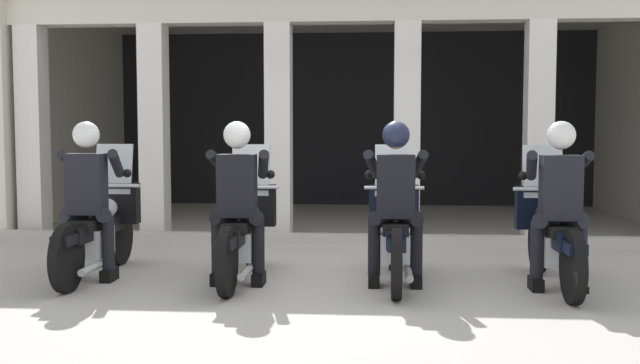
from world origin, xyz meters
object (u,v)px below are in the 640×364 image
object	(u,v)px
police_officer_center_left	(238,188)
motorcycle_far_right	(552,233)
police_officer_far_left	(88,187)
police_officer_far_right	(560,191)
motorcycle_center_left	(244,230)
police_officer_center_right	(396,189)
motorcycle_center_right	(395,231)
motorcycle_far_left	(100,227)

from	to	relation	value
police_officer_center_left	motorcycle_far_right	distance (m)	3.07
police_officer_far_left	police_officer_far_right	distance (m)	4.55
police_officer_center_left	police_officer_far_right	xyz separation A→B (m)	(3.03, -0.02, 0.00)
police_officer_far_left	motorcycle_center_left	size ratio (longest dim) A/B	0.78
police_officer_center_left	police_officer_center_right	xyz separation A→B (m)	(1.52, 0.04, 0.00)
police_officer_far_left	police_officer_center_right	xyz separation A→B (m)	(3.03, -0.04, 0.00)
police_officer_far_left	police_officer_center_left	size ratio (longest dim) A/B	1.00
police_officer_far_left	motorcycle_far_right	xyz separation A→B (m)	(4.55, 0.19, -0.44)
motorcycle_far_right	motorcycle_center_right	bearing A→B (deg)	176.45
police_officer_far_left	police_officer_far_right	size ratio (longest dim) A/B	1.00
police_officer_center_left	motorcycle_far_right	bearing A→B (deg)	11.17
motorcycle_center_right	police_officer_far_right	bearing A→B (deg)	-4.74
motorcycle_far_left	police_officer_center_right	distance (m)	3.08
police_officer_center_right	police_officer_far_right	size ratio (longest dim) A/B	1.00
police_officer_center_left	motorcycle_center_right	distance (m)	1.61
motorcycle_center_right	police_officer_center_right	distance (m)	0.52
police_officer_center_left	police_officer_center_right	world-z (taller)	same
motorcycle_center_right	police_officer_far_left	bearing A→B (deg)	-167.40
motorcycle_center_left	police_officer_far_right	xyz separation A→B (m)	(3.03, -0.31, 0.44)
motorcycle_far_right	police_officer_far_right	distance (m)	0.52
motorcycle_center_right	police_officer_center_right	bearing A→B (deg)	-82.28
motorcycle_center_right	police_officer_far_right	world-z (taller)	police_officer_far_right
motorcycle_far_right	police_officer_center_right	bearing A→B (deg)	-172.90
police_officer_center_left	police_officer_far_right	distance (m)	3.03
motorcycle_far_left	police_officer_center_left	distance (m)	1.62
motorcycle_far_left	motorcycle_center_left	size ratio (longest dim) A/B	1.00
motorcycle_far_left	motorcycle_center_right	size ratio (longest dim) A/B	1.00
motorcycle_far_left	motorcycle_center_left	bearing A→B (deg)	4.19
motorcycle_center_left	motorcycle_center_right	size ratio (longest dim) A/B	1.00
police_officer_center_right	police_officer_far_left	bearing A→B (deg)	-172.75
motorcycle_far_right	police_officer_far_right	xyz separation A→B (m)	(-0.00, -0.28, 0.44)
police_officer_center_right	motorcycle_far_right	distance (m)	1.59
police_officer_far_left	motorcycle_center_left	world-z (taller)	police_officer_far_left
motorcycle_far_left	police_officer_far_left	bearing A→B (deg)	-83.26
motorcycle_center_left	motorcycle_far_right	world-z (taller)	same
motorcycle_center_left	police_officer_center_left	world-z (taller)	police_officer_center_left
police_officer_far_left	motorcycle_far_right	bearing A→B (deg)	9.36
police_officer_far_right	motorcycle_far_right	bearing A→B (deg)	88.39
motorcycle_center_right	police_officer_far_right	size ratio (longest dim) A/B	1.29
motorcycle_center_left	police_officer_center_left	distance (m)	0.52
police_officer_far_left	motorcycle_center_left	xyz separation A→B (m)	(1.52, 0.21, -0.44)
police_officer_center_right	motorcycle_far_right	world-z (taller)	police_officer_center_right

